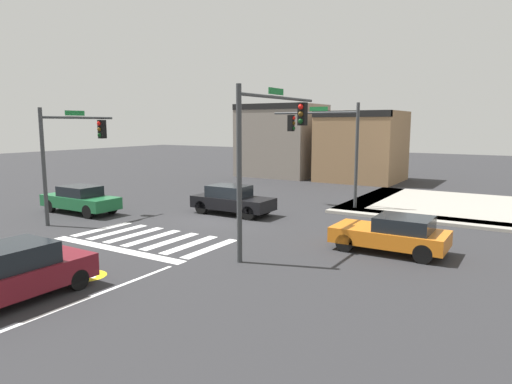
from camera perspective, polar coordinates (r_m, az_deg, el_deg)
The scene contains 12 objects.
ground_plane at distance 23.04m, azimuth -4.97°, elevation -3.39°, with size 120.00×120.00×0.00m, color #2B2B2D.
crosswalk_near at distance 19.71m, azimuth -12.85°, elevation -5.60°, with size 6.60×3.15×0.01m.
bike_detector_marking at distance 15.54m, azimuth -20.31°, elevation -9.78°, with size 1.18×1.18×0.01m.
curb_corner_northeast at distance 28.31m, azimuth 21.09°, elevation -1.55°, with size 10.00×10.60×0.15m.
storefront_row at distance 40.76m, azimuth 7.53°, elevation 6.13°, with size 14.09×6.30×6.47m.
traffic_signal_southwest at distance 24.04m, azimuth -22.07°, elevation 5.54°, with size 0.32×4.18×5.48m.
traffic_signal_southeast at distance 17.03m, azimuth 1.77°, elevation 6.91°, with size 0.32×5.65×6.06m.
traffic_signal_northeast at distance 26.14m, azimuth 8.76°, elevation 6.85°, with size 5.22×0.32×5.87m.
car_orange at distance 17.72m, azimuth 16.73°, elevation -4.99°, with size 4.13×1.93×1.39m.
car_black at distance 24.08m, azimuth -3.03°, elevation -0.98°, with size 4.37×1.78×1.53m.
car_green at distance 26.12m, azimuth -21.09°, elevation -0.86°, with size 4.58×1.71×1.46m.
car_maroon at distance 14.11m, azimuth -28.21°, elevation -8.91°, with size 1.88×4.22×1.54m.
Camera 1 is at (13.52, -18.05, 4.74)m, focal length 32.04 mm.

